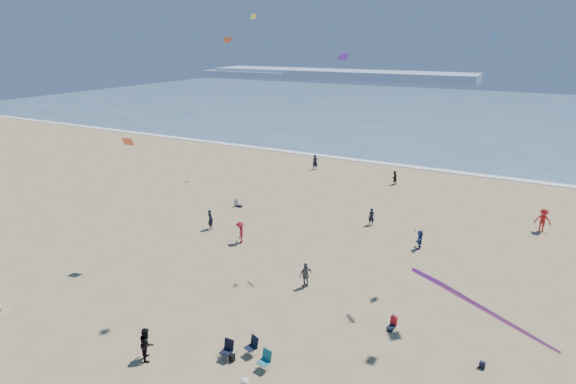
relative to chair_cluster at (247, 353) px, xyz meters
The scene contains 11 objects.
ocean 89.47m from the chair_cluster, 90.66° to the left, with size 220.00×100.00×0.06m, color #476B84.
surf_line 39.48m from the chair_cluster, 91.50° to the left, with size 220.00×1.20×0.08m, color white.
headland_far 175.42m from the chair_cluster, 110.36° to the left, with size 110.00×20.00×3.20m, color #7A8EA8.
headland_near 188.77m from the chair_cluster, 122.36° to the left, with size 40.00×14.00×2.00m, color #7A8EA8.
standing_flyers 10.39m from the chair_cluster, 72.58° to the left, with size 32.64×38.21×1.95m.
seated_group 0.93m from the chair_cluster, 155.61° to the left, with size 18.93×31.33×0.84m.
chair_cluster is the anchor object (origin of this frame).
white_tote 0.89m from the chair_cluster, behind, with size 0.35×0.20×0.40m, color silver.
black_backpack 0.82m from the chair_cluster, 155.71° to the right, with size 0.30×0.22×0.38m, color black.
navy_bag 11.29m from the chair_cluster, 25.36° to the left, with size 0.28×0.18×0.34m, color black.
kites_aloft 18.39m from the chair_cluster, 36.83° to the left, with size 38.65×41.36×27.95m.
Camera 1 is at (11.22, -9.55, 14.86)m, focal length 28.00 mm.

